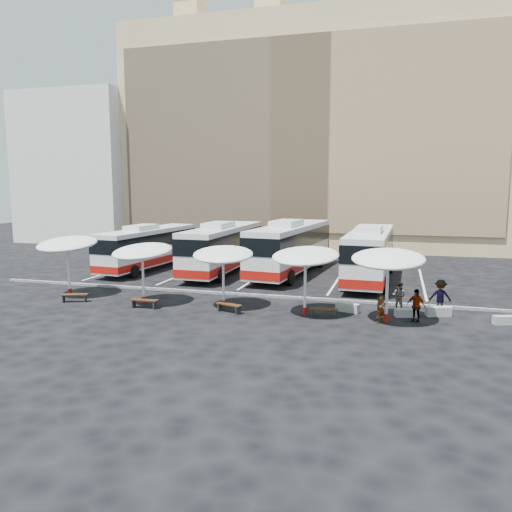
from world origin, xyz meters
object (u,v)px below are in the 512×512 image
(wood_bench_0, at_px, (74,296))
(passenger_1, at_px, (399,296))
(sunshade_2, at_px, (223,255))
(passenger_2, at_px, (416,305))
(bus_3, at_px, (370,252))
(wood_bench_3, at_px, (323,310))
(bus_1, at_px, (223,246))
(sunshade_0, at_px, (67,244))
(conc_bench_3, at_px, (505,320))
(sunshade_1, at_px, (142,251))
(conc_bench_0, at_px, (348,307))
(passenger_3, at_px, (440,296))
(wood_bench_1, at_px, (144,301))
(conc_bench_2, at_px, (438,311))
(bus_0, at_px, (149,246))
(sunshade_3, at_px, (305,256))
(passenger_0, at_px, (381,309))
(bus_2, at_px, (291,246))
(sunshade_4, at_px, (388,259))
(wood_bench_2, at_px, (229,306))
(conc_bench_1, at_px, (406,313))

(wood_bench_0, relative_size, passenger_1, 1.04)
(sunshade_2, height_order, passenger_2, sunshade_2)
(bus_3, distance_m, wood_bench_0, 20.47)
(wood_bench_3, bearing_deg, bus_1, 130.12)
(bus_3, xyz_separation_m, sunshade_0, (-18.03, -10.34, 1.18))
(conc_bench_3, distance_m, passenger_1, 5.41)
(sunshade_1, xyz_separation_m, wood_bench_3, (10.67, -0.13, -2.76))
(conc_bench_0, distance_m, passenger_3, 5.05)
(wood_bench_1, height_order, conc_bench_2, wood_bench_1)
(wood_bench_0, bearing_deg, conc_bench_0, 7.59)
(bus_0, xyz_separation_m, bus_3, (17.98, -0.15, 0.18))
(passenger_3, bearing_deg, wood_bench_1, 14.55)
(sunshade_3, bearing_deg, sunshade_1, -179.73)
(conc_bench_0, xyz_separation_m, passenger_0, (1.82, -1.91, 0.52))
(bus_2, xyz_separation_m, wood_bench_3, (4.40, -12.35, -1.85))
(wood_bench_1, bearing_deg, sunshade_1, 119.73)
(sunshade_4, xyz_separation_m, conc_bench_3, (5.77, 1.16, -3.03))
(sunshade_1, relative_size, conc_bench_2, 3.14)
(wood_bench_0, bearing_deg, bus_2, 51.32)
(wood_bench_1, distance_m, passenger_1, 14.39)
(sunshade_3, relative_size, conc_bench_3, 3.73)
(bus_0, distance_m, wood_bench_0, 12.18)
(bus_1, relative_size, passenger_2, 7.55)
(bus_3, xyz_separation_m, passenger_1, (2.11, -8.51, -1.30))
(conc_bench_0, bearing_deg, passenger_3, 13.24)
(sunshade_4, height_order, wood_bench_0, sunshade_4)
(sunshade_2, distance_m, passenger_1, 10.16)
(passenger_0, bearing_deg, bus_2, 75.01)
(conc_bench_3, bearing_deg, passenger_3, 153.22)
(bus_0, bearing_deg, conc_bench_3, -16.91)
(wood_bench_0, bearing_deg, passenger_0, 0.71)
(wood_bench_2, xyz_separation_m, passenger_3, (11.14, 3.06, 0.56))
(bus_3, height_order, sunshade_3, bus_3)
(passenger_1, bearing_deg, bus_3, -53.61)
(bus_2, bearing_deg, passenger_0, -54.27)
(wood_bench_1, height_order, wood_bench_3, wood_bench_1)
(bus_1, height_order, sunshade_3, bus_1)
(sunshade_4, bearing_deg, sunshade_2, 175.80)
(passenger_1, bearing_deg, conc_bench_0, 46.70)
(sunshade_2, distance_m, passenger_2, 10.73)
(wood_bench_2, xyz_separation_m, passenger_1, (8.98, 3.14, 0.42))
(sunshade_2, height_order, wood_bench_3, sunshade_2)
(wood_bench_1, distance_m, conc_bench_1, 14.47)
(sunshade_3, bearing_deg, wood_bench_0, -176.41)
(conc_bench_3, bearing_deg, bus_3, 125.72)
(sunshade_1, relative_size, wood_bench_2, 2.58)
(sunshade_2, distance_m, conc_bench_3, 15.10)
(sunshade_1, relative_size, wood_bench_3, 2.79)
(sunshade_0, height_order, passenger_2, sunshade_0)
(bus_2, distance_m, wood_bench_0, 16.82)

